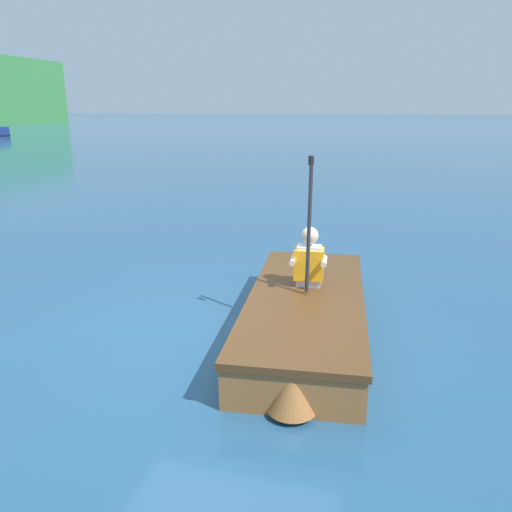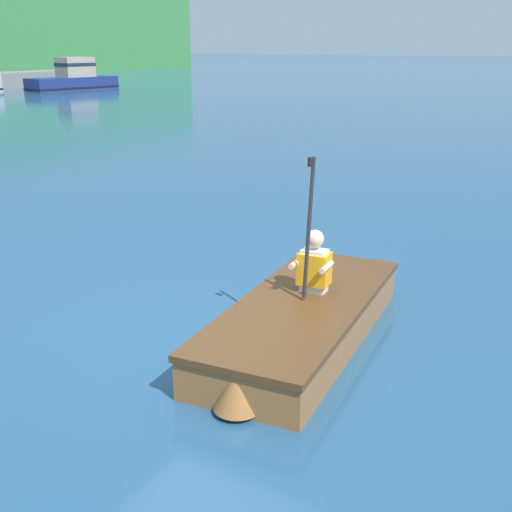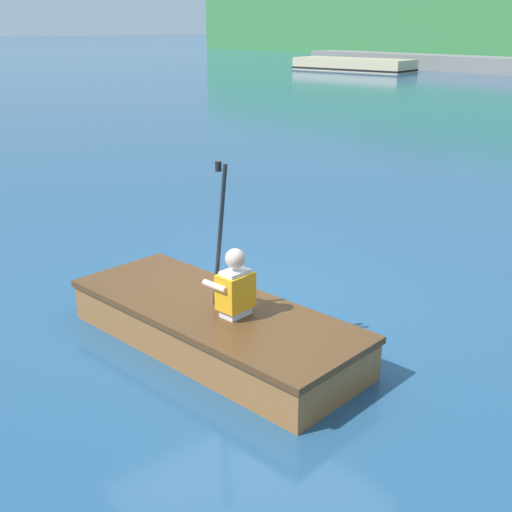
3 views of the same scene
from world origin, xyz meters
TOP-DOWN VIEW (x-y plane):
  - ground_plane at (0.00, 0.00)m, footprint 300.00×300.00m
  - moored_boat_dock_east_inner at (24.57, 26.80)m, footprint 5.82×2.65m
  - rowboat_foreground at (0.47, -0.84)m, footprint 3.04×1.38m
  - person_paddler at (0.79, -0.80)m, footprint 0.40×0.38m

SIDE VIEW (x-z plane):
  - ground_plane at x=0.00m, z-range 0.00..0.00m
  - rowboat_foreground at x=0.47m, z-range 0.03..0.42m
  - moored_boat_dock_east_inner at x=24.57m, z-range -0.29..1.60m
  - person_paddler at x=0.79m, z-range 0.02..1.32m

